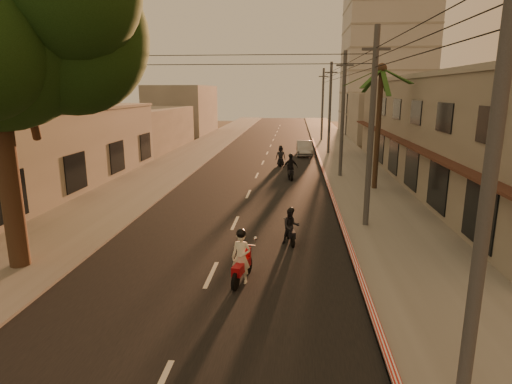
% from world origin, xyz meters
% --- Properties ---
extents(ground, '(160.00, 160.00, 0.00)m').
position_xyz_m(ground, '(0.00, 0.00, 0.00)').
color(ground, '#383023').
rests_on(ground, ground).
extents(road, '(10.00, 140.00, 0.02)m').
position_xyz_m(road, '(0.00, 20.00, 0.01)').
color(road, black).
rests_on(road, ground).
extents(sidewalk_right, '(5.00, 140.00, 0.12)m').
position_xyz_m(sidewalk_right, '(7.50, 20.00, 0.06)').
color(sidewalk_right, slate).
rests_on(sidewalk_right, ground).
extents(sidewalk_left, '(5.00, 140.00, 0.12)m').
position_xyz_m(sidewalk_left, '(-7.50, 20.00, 0.06)').
color(sidewalk_left, slate).
rests_on(sidewalk_left, ground).
extents(curb_stripe, '(0.20, 60.00, 0.20)m').
position_xyz_m(curb_stripe, '(5.10, 15.00, 0.10)').
color(curb_stripe, red).
rests_on(curb_stripe, ground).
extents(shophouse_row, '(8.80, 34.20, 7.30)m').
position_xyz_m(shophouse_row, '(13.95, 18.00, 3.65)').
color(shophouse_row, gray).
rests_on(shophouse_row, ground).
extents(left_building, '(8.20, 24.20, 5.20)m').
position_xyz_m(left_building, '(-13.98, 14.00, 2.60)').
color(left_building, '#9C978D').
rests_on(left_building, ground).
extents(distant_tower, '(12.10, 12.10, 28.00)m').
position_xyz_m(distant_tower, '(16.00, 56.00, 14.00)').
color(distant_tower, '#B7B5B2').
rests_on(distant_tower, ground).
extents(broadleaf_tree, '(9.60, 8.70, 12.10)m').
position_xyz_m(broadleaf_tree, '(-6.61, 2.14, 8.48)').
color(broadleaf_tree, black).
rests_on(broadleaf_tree, ground).
extents(palm_tree, '(5.00, 5.00, 8.20)m').
position_xyz_m(palm_tree, '(8.00, 16.00, 7.15)').
color(palm_tree, black).
rests_on(palm_tree, ground).
extents(utility_poles, '(1.20, 48.26, 9.00)m').
position_xyz_m(utility_poles, '(6.20, 20.00, 6.54)').
color(utility_poles, '#38383A').
rests_on(utility_poles, ground).
extents(filler_right, '(8.00, 14.00, 6.00)m').
position_xyz_m(filler_right, '(14.00, 45.00, 3.00)').
color(filler_right, '#9C978D').
rests_on(filler_right, ground).
extents(filler_left_near, '(8.00, 14.00, 4.40)m').
position_xyz_m(filler_left_near, '(-14.00, 34.00, 2.20)').
color(filler_left_near, '#9C978D').
rests_on(filler_left_near, ground).
extents(filler_left_far, '(8.00, 14.00, 7.00)m').
position_xyz_m(filler_left_far, '(-14.00, 52.00, 3.50)').
color(filler_left_far, '#9C978D').
rests_on(filler_left_far, ground).
extents(scooter_red, '(0.90, 1.90, 1.89)m').
position_xyz_m(scooter_red, '(1.13, 1.52, 0.84)').
color(scooter_red, black).
rests_on(scooter_red, ground).
extents(scooter_mid_a, '(0.94, 1.60, 1.58)m').
position_xyz_m(scooter_mid_a, '(2.72, 5.44, 0.72)').
color(scooter_mid_a, black).
rests_on(scooter_mid_a, ground).
extents(scooter_mid_b, '(1.19, 1.92, 1.90)m').
position_xyz_m(scooter_mid_b, '(2.53, 18.79, 0.86)').
color(scooter_mid_b, black).
rests_on(scooter_mid_b, ground).
extents(scooter_far_a, '(0.82, 1.79, 1.76)m').
position_xyz_m(scooter_far_a, '(1.62, 24.56, 0.78)').
color(scooter_far_a, black).
rests_on(scooter_far_a, ground).
extents(parked_car, '(1.71, 4.38, 1.42)m').
position_xyz_m(parked_car, '(3.77, 30.89, 0.71)').
color(parked_car, '#94979C').
rests_on(parked_car, ground).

